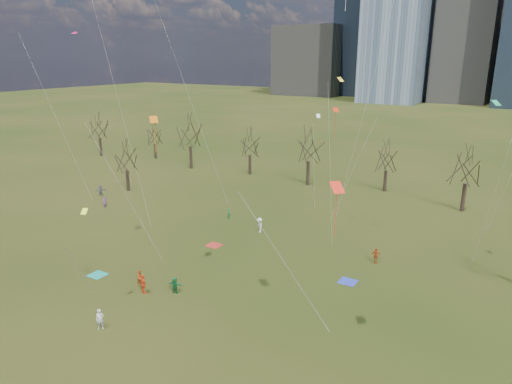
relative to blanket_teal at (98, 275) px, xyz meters
The scene contains 16 objects.
ground 10.66m from the blanket_teal, ahead, with size 500.00×500.00×0.00m, color black.
downtown_skyline 214.85m from the blanket_teal, 87.77° to the left, with size 212.50×78.00×118.00m.
bare_tree_row 39.62m from the blanket_teal, 74.35° to the left, with size 113.04×29.80×9.50m.
blanket_teal is the anchor object (origin of this frame).
blanket_navy 24.39m from the blanket_teal, 28.14° to the left, with size 1.60×1.50×0.03m, color #293BC3.
blanket_crimson 13.06m from the blanket_teal, 65.43° to the left, with size 1.60×1.50×0.03m, color #AD2922.
person_1 9.81m from the blanket_teal, 38.65° to the right, with size 0.62×0.41×1.71m, color silver.
person_2 5.18m from the blanket_teal, ahead, with size 0.72×0.56×1.49m, color #BC4B1A.
person_4 6.56m from the blanket_teal, ahead, with size 1.07×0.45×1.83m, color #F64C1B.
person_5 9.01m from the blanket_teal, ahead, with size 1.45×0.46×1.57m, color #1A773B.
person_7 21.67m from the blanket_teal, 137.16° to the left, with size 0.58×0.38×1.59m, color #914E9C.
person_9 19.68m from the blanket_teal, 66.78° to the left, with size 1.17×0.67×1.82m, color white.
person_10 28.14m from the blanket_teal, 36.99° to the left, with size 0.98×0.41×1.67m, color #C44B1C.
person_11 27.45m from the blanket_teal, 138.77° to the left, with size 1.70×0.54×1.83m, color slate.
person_13 20.10m from the blanket_teal, 84.68° to the left, with size 0.53×0.35×1.46m, color #1A7939.
kites_airborne 22.95m from the blanket_teal, 48.09° to the left, with size 57.95×39.65×27.53m.
Camera 1 is at (23.80, -26.97, 20.68)m, focal length 32.00 mm.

